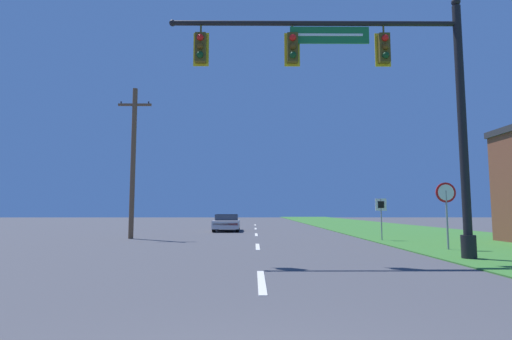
% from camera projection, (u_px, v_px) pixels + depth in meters
% --- Properties ---
extents(grass_verge_right, '(10.00, 110.00, 0.04)m').
position_uv_depth(grass_verge_right, '(385.00, 228.00, 32.33)').
color(grass_verge_right, '#38752D').
rests_on(grass_verge_right, ground).
extents(road_center_line, '(0.16, 34.80, 0.01)m').
position_uv_depth(road_center_line, '(256.00, 235.00, 24.31)').
color(road_center_line, silver).
rests_on(road_center_line, ground).
extents(signal_mast, '(9.51, 0.47, 8.33)m').
position_uv_depth(signal_mast, '(382.00, 91.00, 12.62)').
color(signal_mast, black).
rests_on(signal_mast, grass_verge_right).
extents(car_ahead, '(1.91, 4.54, 1.19)m').
position_uv_depth(car_ahead, '(227.00, 223.00, 28.78)').
color(car_ahead, black).
rests_on(car_ahead, ground).
extents(stop_sign, '(0.76, 0.07, 2.50)m').
position_uv_depth(stop_sign, '(446.00, 200.00, 15.05)').
color(stop_sign, gray).
rests_on(stop_sign, grass_verge_right).
extents(route_sign_post, '(0.55, 0.06, 2.03)m').
position_uv_depth(route_sign_post, '(381.00, 210.00, 19.64)').
color(route_sign_post, gray).
rests_on(route_sign_post, grass_verge_right).
extents(utility_pole_near, '(1.80, 0.26, 8.12)m').
position_uv_depth(utility_pole_near, '(133.00, 159.00, 21.43)').
color(utility_pole_near, brown).
rests_on(utility_pole_near, ground).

